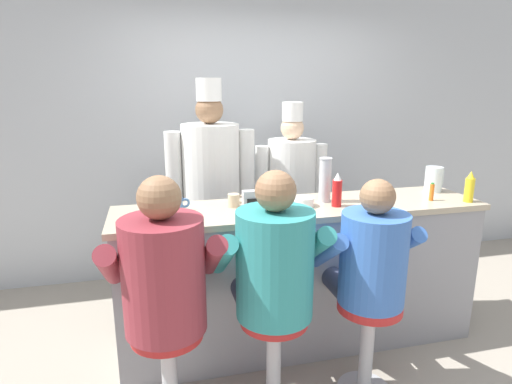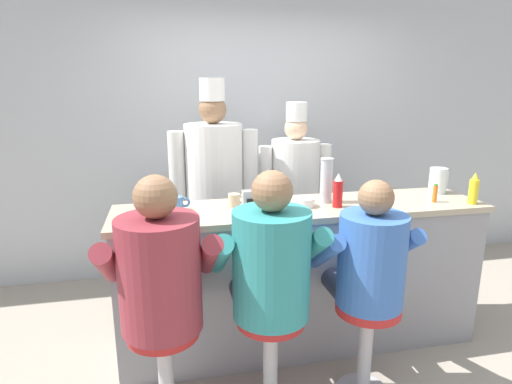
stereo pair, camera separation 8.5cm
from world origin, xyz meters
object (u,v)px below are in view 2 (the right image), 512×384
Objects in this scene: coffee_mug_blue at (177,203)px; diner_seated_blue at (368,268)px; breakfast_plate at (172,220)px; diner_seated_teal at (270,270)px; cook_in_whites_far at (295,189)px; coffee_mug_tan at (235,200)px; diner_seated_maroon at (160,280)px; ketchup_bottle_red at (338,191)px; hot_sauce_bottle_orange at (435,193)px; cup_stack_steel at (326,180)px; cook_in_whites_near at (214,183)px; mustard_bottle_yellow at (474,189)px; water_pitcher_clear at (438,180)px; cereal_bowl at (305,202)px; napkin_dispenser_chrome at (251,201)px.

coffee_mug_blue is 1.25m from diner_seated_blue.
diner_seated_teal reaches higher than breakfast_plate.
diner_seated_teal is 0.84× the size of cook_in_whites_far.
coffee_mug_tan is 0.85m from diner_seated_maroon.
ketchup_bottle_red is 0.82m from diner_seated_teal.
hot_sauce_bottle_orange is 0.09× the size of diner_seated_maroon.
coffee_mug_blue is 1.02m from cup_stack_steel.
diner_seated_blue is at bearing -87.63° from cup_stack_steel.
coffee_mug_tan is 0.97m from diner_seated_blue.
coffee_mug_blue is (-1.05, 0.15, -0.06)m from ketchup_bottle_red.
breakfast_plate is 0.12× the size of cook_in_whites_near.
mustard_bottle_yellow is 1.60m from diner_seated_teal.
ketchup_bottle_red is at bearing 23.15° from diner_seated_maroon.
breakfast_plate is at bearing -99.92° from coffee_mug_blue.
ketchup_bottle_red is 0.91m from water_pitcher_clear.
cereal_bowl is at bearing 171.53° from mustard_bottle_yellow.
hot_sauce_bottle_orange is at bearing 158.58° from mustard_bottle_yellow.
cereal_bowl is (-1.15, 0.17, -0.07)m from mustard_bottle_yellow.
cereal_bowl is 0.07× the size of cook_in_whites_near.
coffee_mug_tan is 0.09× the size of diner_seated_teal.
coffee_mug_tan is 0.64m from cup_stack_steel.
ketchup_bottle_red is at bearing 89.13° from diner_seated_blue.
breakfast_plate is 0.67m from diner_seated_teal.
mustard_bottle_yellow is 1.00m from cup_stack_steel.
coffee_mug_blue reaches higher than coffee_mug_tan.
cup_stack_steel is at bearing -47.65° from cook_in_whites_near.
mustard_bottle_yellow is at bearing -80.36° from water_pitcher_clear.
coffee_mug_tan is 0.89× the size of napkin_dispenser_chrome.
cereal_bowl is 0.38m from napkin_dispenser_chrome.
coffee_mug_blue reaches higher than breakfast_plate.
cook_in_whites_far is at bearing 5.93° from cook_in_whites_near.
mustard_bottle_yellow is at bearing -31.03° from cook_in_whites_near.
coffee_mug_blue is (-1.76, 0.17, -0.02)m from hot_sauce_bottle_orange.
cook_in_whites_near reaches higher than water_pitcher_clear.
diner_seated_teal is (0.58, -0.00, -0.00)m from diner_seated_maroon.
napkin_dispenser_chrome is at bearing -81.07° from cook_in_whites_near.
cook_in_whites_near is at bearing 147.57° from hot_sauce_bottle_orange.
diner_seated_teal is (-1.52, -0.38, -0.28)m from mustard_bottle_yellow.
napkin_dispenser_chrome is 0.88m from cook_in_whites_near.
hot_sauce_bottle_orange is at bearing -127.75° from water_pitcher_clear.
coffee_mug_tan is 0.38m from coffee_mug_blue.
cereal_bowl is 1.12m from diner_seated_maroon.
diner_seated_blue is at bearing -90.87° from ketchup_bottle_red.
diner_seated_teal is at bearing -90.06° from napkin_dispenser_chrome.
napkin_dispenser_chrome is 0.81m from diner_seated_maroon.
napkin_dispenser_chrome is at bearing -121.92° from cook_in_whites_far.
mustard_bottle_yellow is 2.00m from coffee_mug_blue.
breakfast_plate is 1.53m from cook_in_whites_far.
cup_stack_steel is (-0.97, 0.24, 0.05)m from mustard_bottle_yellow.
mustard_bottle_yellow reaches higher than coffee_mug_blue.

